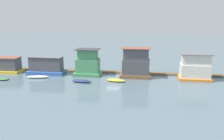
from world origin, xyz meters
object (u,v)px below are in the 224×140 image
Objects in this scene: houseboat_brown at (136,64)px; houseboat_orange at (195,67)px; dinghy_yellow at (116,80)px; dinghy_white at (38,77)px; dinghy_navy at (82,81)px; dinghy_green at (2,79)px; houseboat_green at (88,64)px; houseboat_yellow at (4,65)px; houseboat_blue at (46,66)px; mooring_post_far_right at (8,67)px.

houseboat_orange is at bearing -0.51° from houseboat_brown.
houseboat_orange is at bearing 14.80° from dinghy_yellow.
dinghy_white is at bearing -173.14° from houseboat_orange.
houseboat_orange is at bearing 14.38° from dinghy_navy.
dinghy_green is 0.77× the size of dinghy_navy.
houseboat_brown reaches higher than dinghy_navy.
houseboat_orange reaches higher than dinghy_yellow.
houseboat_orange is at bearing -1.11° from houseboat_green.
dinghy_navy is (-9.22, -5.23, -2.31)m from houseboat_brown.
houseboat_yellow is at bearing 179.34° from houseboat_brown.
houseboat_green is at bearing -0.06° from houseboat_yellow.
houseboat_brown reaches higher than houseboat_green.
houseboat_green is 1.44× the size of dinghy_navy.
houseboat_blue is 3.72m from dinghy_white.
houseboat_yellow reaches higher than dinghy_white.
dinghy_green is at bearing -177.48° from dinghy_navy.
houseboat_orange is at bearing 0.09° from houseboat_blue.
dinghy_navy reaches higher than dinghy_green.
houseboat_brown is 2.06× the size of dinghy_green.
houseboat_brown reaches higher than dinghy_white.
mooring_post_far_right is (-27.30, 1.81, -1.81)m from houseboat_brown.
houseboat_yellow is at bearing 116.77° from dinghy_green.
houseboat_green is 3.48× the size of mooring_post_far_right.
dinghy_green is (-6.24, -5.75, -1.42)m from houseboat_blue.
houseboat_yellow is 2.09× the size of dinghy_yellow.
dinghy_green is (3.13, -6.20, -1.26)m from houseboat_yellow.
dinghy_navy is 6.09m from dinghy_yellow.
dinghy_yellow is 2.34× the size of mooring_post_far_right.
houseboat_yellow is 1.66m from mooring_post_far_right.
houseboat_orange reaches higher than houseboat_blue.
dinghy_yellow is at bearing -165.20° from houseboat_orange.
houseboat_blue is 1.29× the size of houseboat_orange.
houseboat_orange is 1.64× the size of dinghy_yellow.
houseboat_green is 1.86× the size of dinghy_green.
mooring_post_far_right is (-24.01, 5.63, 0.49)m from dinghy_yellow.
houseboat_green is at bearing 178.89° from houseboat_orange.
houseboat_orange reaches higher than dinghy_navy.
houseboat_brown is 27.42m from mooring_post_far_right.
dinghy_yellow is at bearing 5.67° from dinghy_green.
houseboat_blue is 9.69m from mooring_post_far_right.
dinghy_green is 14.89m from dinghy_navy.
houseboat_orange is 14.73m from dinghy_yellow.
houseboat_brown is 1.37× the size of dinghy_white.
dinghy_green is at bearing -157.17° from houseboat_green.
mooring_post_far_right is at bearing 168.37° from houseboat_blue.
houseboat_blue is 8.60m from dinghy_green.
houseboat_green is 0.91× the size of houseboat_orange.
houseboat_green is 5.87m from dinghy_navy.
houseboat_blue is 8.48m from houseboat_green.
dinghy_green is 20.90m from dinghy_yellow.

